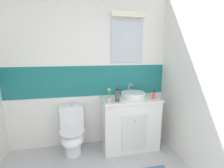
{
  "coord_description": "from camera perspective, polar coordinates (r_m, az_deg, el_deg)",
  "views": [
    {
      "loc": [
        -0.12,
        -0.1,
        1.56
      ],
      "look_at": [
        0.31,
        2.02,
        1.12
      ],
      "focal_mm": 24.75,
      "sensor_mm": 36.0,
      "label": 1
    }
  ],
  "objects": [
    {
      "name": "toilet",
      "position": [
        2.57,
        -14.43,
        -16.87
      ],
      "size": [
        0.37,
        0.5,
        0.76
      ],
      "color": "white",
      "rests_on": "ground_plane"
    },
    {
      "name": "vanity_cabinet",
      "position": [
        2.64,
        6.49,
        -13.96
      ],
      "size": [
        0.9,
        0.51,
        0.85
      ],
      "color": "white",
      "rests_on": "ground_plane"
    },
    {
      "name": "soap_dispenser",
      "position": [
        2.48,
        15.11,
        -4.14
      ],
      "size": [
        0.05,
        0.05,
        0.15
      ],
      "color": "#D84C33",
      "rests_on": "vanity_cabinet"
    },
    {
      "name": "mouthwash_bottle",
      "position": [
        2.27,
        2.0,
        -4.28
      ],
      "size": [
        0.07,
        0.07,
        0.19
      ],
      "color": "#4C4C51",
      "rests_on": "vanity_cabinet"
    },
    {
      "name": "wall_back_tiled",
      "position": [
        2.57,
        -8.49,
        4.73
      ],
      "size": [
        3.2,
        0.2,
        2.5
      ],
      "color": "white",
      "rests_on": "ground_plane"
    },
    {
      "name": "toothbrush_cup",
      "position": [
        2.24,
        -1.08,
        -5.42
      ],
      "size": [
        0.07,
        0.07,
        0.21
      ],
      "color": "#B2ADA3",
      "rests_on": "vanity_cabinet"
    },
    {
      "name": "sink_basin",
      "position": [
        2.52,
        7.74,
        -3.83
      ],
      "size": [
        0.39,
        0.43,
        0.2
      ],
      "color": "white",
      "rests_on": "vanity_cabinet"
    }
  ]
}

